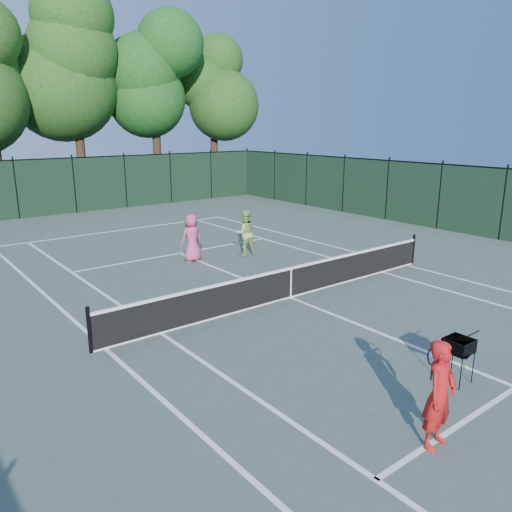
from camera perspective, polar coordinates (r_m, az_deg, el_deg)
ground at (r=14.38m, az=3.95°, el=-4.75°), size 90.00×90.00×0.00m
sideline_doubles_left at (r=11.71m, az=-16.84°, el=-10.10°), size 0.10×23.77×0.01m
sideline_doubles_right at (r=18.34m, az=16.83°, el=-1.01°), size 0.10×23.77×0.01m
sideline_singles_left at (r=12.20m, az=-10.79°, el=-8.66°), size 0.10×23.77×0.01m
sideline_singles_right at (r=17.28m, az=14.18°, el=-1.79°), size 0.10×23.77×0.01m
baseline_far at (r=24.22m, az=-15.15°, el=2.87°), size 10.97×0.10×0.01m
service_line_far at (r=19.40m, az=-8.75°, el=0.31°), size 8.23×0.10×0.01m
center_service_line at (r=14.38m, az=3.95°, el=-4.74°), size 0.10×12.80×0.01m
tennis_net at (r=14.23m, az=3.98°, el=-2.94°), size 11.69×0.09×1.06m
fence_far at (r=29.67m, az=-20.05°, el=7.55°), size 24.00×0.05×3.00m
fence_right at (r=23.59m, az=26.40°, el=5.23°), size 0.05×36.00×3.00m
tree_3 at (r=34.45m, az=-20.28°, el=20.98°), size 7.00×7.00×14.45m
tree_4 at (r=35.66m, az=-11.67°, el=19.92°), size 6.20×6.20×12.97m
tree_5 at (r=38.56m, az=-4.95°, el=19.10°), size 5.80×5.80×12.23m
coach at (r=8.27m, az=20.26°, el=-14.63°), size 0.89×0.71×1.74m
player_pink at (r=18.05m, az=-7.35°, el=2.09°), size 0.86×0.58×1.73m
player_green at (r=18.73m, az=-1.28°, el=2.66°), size 0.99×0.87×1.72m
ball_hopper at (r=10.32m, az=22.15°, el=-9.49°), size 0.56×0.56×0.90m
loose_ball_midcourt at (r=11.23m, az=22.87°, el=-11.60°), size 0.07×0.07×0.07m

